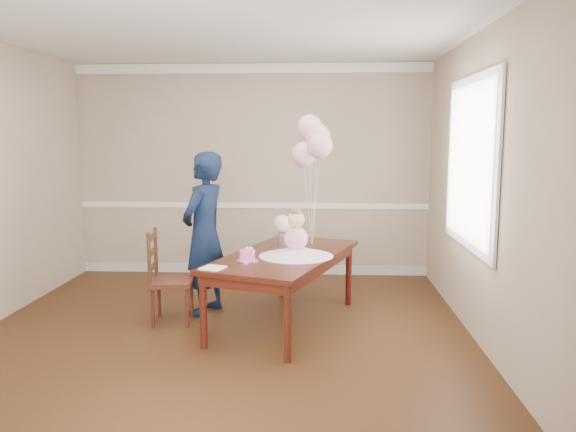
% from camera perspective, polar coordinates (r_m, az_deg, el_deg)
% --- Properties ---
extents(floor, '(4.50, 5.00, 0.00)m').
position_cam_1_polar(floor, '(5.08, -6.96, -12.57)').
color(floor, black).
rests_on(floor, ground).
extents(ceiling, '(4.50, 5.00, 0.02)m').
position_cam_1_polar(ceiling, '(4.84, -7.54, 18.90)').
color(ceiling, silver).
rests_on(ceiling, wall_back).
extents(wall_back, '(4.50, 0.02, 2.70)m').
position_cam_1_polar(wall_back, '(7.24, -3.63, 4.63)').
color(wall_back, tan).
rests_on(wall_back, floor).
extents(wall_front, '(4.50, 0.02, 2.70)m').
position_cam_1_polar(wall_front, '(2.38, -18.25, -2.93)').
color(wall_front, tan).
rests_on(wall_front, floor).
extents(wall_right, '(0.02, 5.00, 2.70)m').
position_cam_1_polar(wall_right, '(4.89, 19.68, 2.50)').
color(wall_right, tan).
rests_on(wall_right, floor).
extents(chair_rail_trim, '(4.50, 0.02, 0.07)m').
position_cam_1_polar(chair_rail_trim, '(7.27, -3.61, 1.08)').
color(chair_rail_trim, white).
rests_on(chair_rail_trim, wall_back).
extents(crown_molding, '(4.50, 0.02, 0.12)m').
position_cam_1_polar(crown_molding, '(7.26, -3.74, 14.76)').
color(crown_molding, white).
rests_on(crown_molding, wall_back).
extents(baseboard_trim, '(4.50, 0.02, 0.12)m').
position_cam_1_polar(baseboard_trim, '(7.42, -3.55, -5.37)').
color(baseboard_trim, silver).
rests_on(baseboard_trim, floor).
extents(window_frame, '(0.02, 1.66, 1.56)m').
position_cam_1_polar(window_frame, '(5.35, 18.06, 5.16)').
color(window_frame, silver).
rests_on(window_frame, wall_right).
extents(window_blinds, '(0.01, 1.50, 1.40)m').
position_cam_1_polar(window_blinds, '(5.35, 17.87, 5.17)').
color(window_blinds, white).
rests_on(window_blinds, wall_right).
extents(dining_table_top, '(1.47, 2.03, 0.05)m').
position_cam_1_polar(dining_table_top, '(5.32, -0.37, -4.09)').
color(dining_table_top, black).
rests_on(dining_table_top, table_leg_fl).
extents(table_apron, '(1.36, 1.92, 0.09)m').
position_cam_1_polar(table_apron, '(5.33, -0.37, -4.81)').
color(table_apron, black).
rests_on(table_apron, table_leg_fl).
extents(table_leg_fl, '(0.08, 0.08, 0.64)m').
position_cam_1_polar(table_leg_fl, '(4.85, -8.60, -9.59)').
color(table_leg_fl, black).
rests_on(table_leg_fl, floor).
extents(table_leg_fr, '(0.08, 0.08, 0.64)m').
position_cam_1_polar(table_leg_fr, '(4.52, -0.06, -10.86)').
color(table_leg_fr, black).
rests_on(table_leg_fr, floor).
extents(table_leg_bl, '(0.08, 0.08, 0.64)m').
position_cam_1_polar(table_leg_bl, '(6.30, -0.58, -5.36)').
color(table_leg_bl, black).
rests_on(table_leg_bl, floor).
extents(table_leg_br, '(0.08, 0.08, 0.64)m').
position_cam_1_polar(table_leg_br, '(6.04, 6.18, -5.99)').
color(table_leg_br, black).
rests_on(table_leg_br, floor).
extents(baby_skirt, '(0.89, 0.89, 0.09)m').
position_cam_1_polar(baby_skirt, '(5.21, 0.83, -3.57)').
color(baby_skirt, '#FFBBE7').
rests_on(baby_skirt, dining_table_top).
extents(baby_torso, '(0.22, 0.22, 0.22)m').
position_cam_1_polar(baby_torso, '(5.19, 0.83, -2.28)').
color(baby_torso, '#F59BCA').
rests_on(baby_torso, baby_skirt).
extents(baby_head, '(0.16, 0.16, 0.16)m').
position_cam_1_polar(baby_head, '(5.16, 0.83, -0.38)').
color(baby_head, beige).
rests_on(baby_head, baby_torso).
extents(baby_hair, '(0.11, 0.11, 0.11)m').
position_cam_1_polar(baby_hair, '(5.15, 0.84, 0.22)').
color(baby_hair, brown).
rests_on(baby_hair, baby_head).
extents(cake_platter, '(0.26, 0.26, 0.01)m').
position_cam_1_polar(cake_platter, '(5.02, -4.15, -4.53)').
color(cake_platter, white).
rests_on(cake_platter, dining_table_top).
extents(birthday_cake, '(0.18, 0.18, 0.09)m').
position_cam_1_polar(birthday_cake, '(5.01, -4.16, -3.98)').
color(birthday_cake, '#FF50AA').
rests_on(birthday_cake, cake_platter).
extents(cake_flower_a, '(0.03, 0.03, 0.03)m').
position_cam_1_polar(cake_flower_a, '(5.00, -4.17, -3.31)').
color(cake_flower_a, white).
rests_on(cake_flower_a, birthday_cake).
extents(cake_flower_b, '(0.03, 0.03, 0.03)m').
position_cam_1_polar(cake_flower_b, '(5.00, -3.79, -3.30)').
color(cake_flower_b, white).
rests_on(cake_flower_b, birthday_cake).
extents(rose_vase_near, '(0.12, 0.12, 0.15)m').
position_cam_1_polar(rose_vase_near, '(5.60, -0.56, -2.46)').
color(rose_vase_near, white).
rests_on(rose_vase_near, dining_table_top).
extents(roses_near, '(0.17, 0.17, 0.17)m').
position_cam_1_polar(roses_near, '(5.57, -0.56, -0.79)').
color(roses_near, beige).
rests_on(roses_near, rose_vase_near).
extents(napkin, '(0.23, 0.23, 0.01)m').
position_cam_1_polar(napkin, '(4.77, -7.63, -5.24)').
color(napkin, white).
rests_on(napkin, dining_table_top).
extents(balloon_weight, '(0.05, 0.05, 0.02)m').
position_cam_1_polar(balloon_weight, '(5.74, 2.45, -2.86)').
color(balloon_weight, '#B6B6BA').
rests_on(balloon_weight, dining_table_top).
extents(balloon_a, '(0.26, 0.26, 0.26)m').
position_cam_1_polar(balloon_a, '(5.67, 1.64, 6.25)').
color(balloon_a, '#FFB4D3').
rests_on(balloon_a, balloon_ribbon_a).
extents(balloon_b, '(0.26, 0.26, 0.26)m').
position_cam_1_polar(balloon_b, '(5.56, 3.25, 7.15)').
color(balloon_b, '#FFB4C6').
rests_on(balloon_b, balloon_ribbon_b).
extents(balloon_c, '(0.26, 0.26, 0.26)m').
position_cam_1_polar(balloon_c, '(5.71, 3.02, 8.09)').
color(balloon_c, '#F8B0BF').
rests_on(balloon_c, balloon_ribbon_c).
extents(balloon_d, '(0.26, 0.26, 0.26)m').
position_cam_1_polar(balloon_d, '(5.76, 2.22, 9.01)').
color(balloon_d, '#FCB2C6').
rests_on(balloon_d, balloon_ribbon_d).
extents(balloon_ribbon_a, '(0.08, 0.03, 0.77)m').
position_cam_1_polar(balloon_ribbon_a, '(5.69, 2.05, 0.98)').
color(balloon_ribbon_a, white).
rests_on(balloon_ribbon_a, balloon_weight).
extents(balloon_ribbon_b, '(0.07, 0.08, 0.86)m').
position_cam_1_polar(balloon_ribbon_b, '(5.63, 2.84, 1.37)').
color(balloon_ribbon_b, white).
rests_on(balloon_ribbon_b, balloon_weight).
extents(balloon_ribbon_c, '(0.05, 0.08, 0.95)m').
position_cam_1_polar(balloon_ribbon_c, '(5.70, 2.73, 1.92)').
color(balloon_ribbon_c, white).
rests_on(balloon_ribbon_c, balloon_weight).
extents(balloon_ribbon_d, '(0.04, 0.11, 1.04)m').
position_cam_1_polar(balloon_ribbon_d, '(5.72, 2.33, 2.40)').
color(balloon_ribbon_d, white).
rests_on(balloon_ribbon_d, balloon_weight).
extents(dining_chair_seat, '(0.43, 0.43, 0.04)m').
position_cam_1_polar(dining_chair_seat, '(5.54, -11.69, -6.56)').
color(dining_chair_seat, '#3D1810').
rests_on(dining_chair_seat, chair_leg_fl).
extents(chair_leg_fl, '(0.04, 0.04, 0.38)m').
position_cam_1_polar(chair_leg_fl, '(5.48, -13.57, -9.07)').
color(chair_leg_fl, '#39150F').
rests_on(chair_leg_fl, floor).
extents(chair_leg_fr, '(0.04, 0.04, 0.38)m').
position_cam_1_polar(chair_leg_fr, '(5.42, -10.21, -9.14)').
color(chair_leg_fr, '#3E1611').
rests_on(chair_leg_fr, floor).
extents(chair_leg_bl, '(0.04, 0.04, 0.38)m').
position_cam_1_polar(chair_leg_bl, '(5.78, -12.95, -8.14)').
color(chair_leg_bl, '#3A1910').
rests_on(chair_leg_bl, floor).
extents(chair_leg_br, '(0.04, 0.04, 0.38)m').
position_cam_1_polar(chair_leg_br, '(5.73, -9.77, -8.20)').
color(chair_leg_br, '#381F0F').
rests_on(chair_leg_br, floor).
extents(chair_back_post_l, '(0.04, 0.04, 0.50)m').
position_cam_1_polar(chair_back_post_l, '(5.36, -13.93, -4.29)').
color(chair_back_post_l, '#37170F').
rests_on(chair_back_post_l, dining_chair_seat).
extents(chair_back_post_r, '(0.04, 0.04, 0.50)m').
position_cam_1_polar(chair_back_post_r, '(5.67, -13.28, -3.60)').
color(chair_back_post_r, '#3C2010').
rests_on(chair_back_post_r, dining_chair_seat).
extents(chair_slat_low, '(0.06, 0.36, 0.04)m').
position_cam_1_polar(chair_slat_low, '(5.54, -13.56, -5.02)').
color(chair_slat_low, '#33170E').
rests_on(chair_slat_low, dining_chair_seat).
extents(chair_slat_mid, '(0.06, 0.36, 0.04)m').
position_cam_1_polar(chair_slat_mid, '(5.51, -13.61, -3.58)').
color(chair_slat_mid, '#361F0E').
rests_on(chair_slat_mid, dining_chair_seat).
extents(chair_slat_top, '(0.06, 0.36, 0.04)m').
position_cam_1_polar(chair_slat_top, '(5.48, -13.66, -2.12)').
color(chair_slat_top, '#3A1E0F').
rests_on(chair_slat_top, dining_chair_seat).
extents(woman, '(0.58, 0.70, 1.64)m').
position_cam_1_polar(woman, '(5.70, -8.50, -1.77)').
color(woman, '#0E1933').
rests_on(woman, floor).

